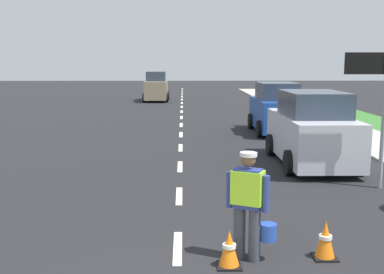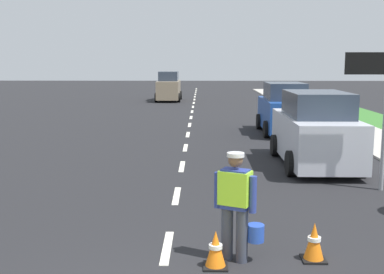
{
  "view_description": "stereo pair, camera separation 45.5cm",
  "coord_description": "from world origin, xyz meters",
  "px_view_note": "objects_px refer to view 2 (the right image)",
  "views": [
    {
      "loc": [
        0.1,
        -4.64,
        3.0
      ],
      "look_at": [
        0.32,
        7.24,
        1.1
      ],
      "focal_mm": 44.45,
      "sensor_mm": 36.0,
      "label": 1
    },
    {
      "loc": [
        0.55,
        -4.63,
        3.0
      ],
      "look_at": [
        0.32,
        7.24,
        1.1
      ],
      "focal_mm": 44.45,
      "sensor_mm": 36.0,
      "label": 2
    }
  ],
  "objects_px": {
    "car_parked_far": "(284,110)",
    "lane_direction_sign": "(376,87)",
    "traffic_cone_far": "(216,249)",
    "road_worker": "(237,201)",
    "traffic_cone_near": "(314,242)",
    "car_parked_curbside": "(315,131)",
    "car_oncoming_third": "(169,87)"
  },
  "relations": [
    {
      "from": "car_parked_far",
      "to": "lane_direction_sign",
      "type": "bearing_deg",
      "value": -86.44
    },
    {
      "from": "traffic_cone_far",
      "to": "car_parked_far",
      "type": "bearing_deg",
      "value": 76.26
    },
    {
      "from": "road_worker",
      "to": "traffic_cone_near",
      "type": "height_order",
      "value": "road_worker"
    },
    {
      "from": "car_parked_far",
      "to": "traffic_cone_far",
      "type": "bearing_deg",
      "value": -103.74
    },
    {
      "from": "lane_direction_sign",
      "to": "car_parked_curbside",
      "type": "distance_m",
      "value": 3.09
    },
    {
      "from": "traffic_cone_far",
      "to": "car_parked_curbside",
      "type": "distance_m",
      "value": 7.68
    },
    {
      "from": "road_worker",
      "to": "car_parked_far",
      "type": "bearing_deg",
      "value": 77.33
    },
    {
      "from": "road_worker",
      "to": "traffic_cone_near",
      "type": "bearing_deg",
      "value": 1.32
    },
    {
      "from": "traffic_cone_near",
      "to": "traffic_cone_far",
      "type": "distance_m",
      "value": 1.53
    },
    {
      "from": "traffic_cone_near",
      "to": "car_oncoming_third",
      "type": "xyz_separation_m",
      "value": [
        -4.2,
        29.3,
        0.74
      ]
    },
    {
      "from": "car_parked_far",
      "to": "traffic_cone_near",
      "type": "bearing_deg",
      "value": -97.61
    },
    {
      "from": "lane_direction_sign",
      "to": "car_oncoming_third",
      "type": "xyz_separation_m",
      "value": [
        -6.48,
        25.24,
        -1.38
      ]
    },
    {
      "from": "lane_direction_sign",
      "to": "car_parked_curbside",
      "type": "xyz_separation_m",
      "value": [
        -0.71,
        2.66,
        -1.41
      ]
    },
    {
      "from": "traffic_cone_near",
      "to": "traffic_cone_far",
      "type": "relative_size",
      "value": 1.06
    },
    {
      "from": "traffic_cone_near",
      "to": "road_worker",
      "type": "bearing_deg",
      "value": -178.68
    },
    {
      "from": "lane_direction_sign",
      "to": "traffic_cone_far",
      "type": "xyz_separation_m",
      "value": [
        -3.78,
        -4.34,
        -2.13
      ]
    },
    {
      "from": "road_worker",
      "to": "car_parked_curbside",
      "type": "xyz_separation_m",
      "value": [
        2.75,
        6.75,
        0.07
      ]
    },
    {
      "from": "car_parked_far",
      "to": "car_parked_curbside",
      "type": "bearing_deg",
      "value": -91.46
    },
    {
      "from": "lane_direction_sign",
      "to": "car_parked_far",
      "type": "bearing_deg",
      "value": 93.56
    },
    {
      "from": "traffic_cone_far",
      "to": "car_oncoming_third",
      "type": "bearing_deg",
      "value": 95.22
    },
    {
      "from": "traffic_cone_near",
      "to": "car_oncoming_third",
      "type": "relative_size",
      "value": 0.14
    },
    {
      "from": "traffic_cone_near",
      "to": "car_oncoming_third",
      "type": "bearing_deg",
      "value": 98.16
    },
    {
      "from": "traffic_cone_near",
      "to": "traffic_cone_far",
      "type": "bearing_deg",
      "value": -169.49
    },
    {
      "from": "car_oncoming_third",
      "to": "car_parked_curbside",
      "type": "relative_size",
      "value": 0.93
    },
    {
      "from": "traffic_cone_far",
      "to": "lane_direction_sign",
      "type": "bearing_deg",
      "value": 48.93
    },
    {
      "from": "road_worker",
      "to": "car_parked_far",
      "type": "relative_size",
      "value": 0.42
    },
    {
      "from": "traffic_cone_far",
      "to": "car_parked_far",
      "type": "distance_m",
      "value": 13.62
    },
    {
      "from": "car_oncoming_third",
      "to": "car_parked_far",
      "type": "distance_m",
      "value": 17.41
    },
    {
      "from": "car_parked_far",
      "to": "car_oncoming_third",
      "type": "bearing_deg",
      "value": 109.92
    },
    {
      "from": "car_oncoming_third",
      "to": "car_parked_far",
      "type": "relative_size",
      "value": 1.04
    },
    {
      "from": "car_oncoming_third",
      "to": "car_parked_far",
      "type": "xyz_separation_m",
      "value": [
        5.93,
        -16.37,
        -0.05
      ]
    },
    {
      "from": "lane_direction_sign",
      "to": "traffic_cone_near",
      "type": "height_order",
      "value": "lane_direction_sign"
    }
  ]
}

